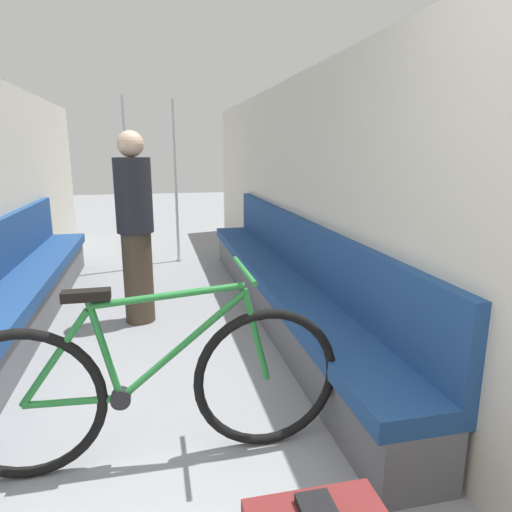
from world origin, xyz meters
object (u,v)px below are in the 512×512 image
object	(u,v)px
bicycle	(151,387)
passenger_standing	(135,227)
bench_seat_row_left	(12,303)
bench_seat_row_right	(281,285)
grab_pole_far	(128,188)
grab_pole_near	(176,185)

from	to	relation	value
bicycle	passenger_standing	xyz separation A→B (m)	(-0.10, 1.88, 0.44)
bench_seat_row_left	bench_seat_row_right	size ratio (longest dim) A/B	1.00
bench_seat_row_left	bicycle	bearing A→B (deg)	-58.47
bench_seat_row_left	bench_seat_row_right	world-z (taller)	same
bench_seat_row_left	grab_pole_far	distance (m)	2.25
grab_pole_near	passenger_standing	distance (m)	2.17
grab_pole_near	passenger_standing	world-z (taller)	grab_pole_near
bench_seat_row_right	passenger_standing	distance (m)	1.33
grab_pole_near	grab_pole_far	distance (m)	0.66
grab_pole_near	grab_pole_far	size ratio (longest dim) A/B	1.00
bench_seat_row_left	bench_seat_row_right	xyz separation A→B (m)	(2.17, 0.00, 0.00)
bench_seat_row_right	bicycle	bearing A→B (deg)	-122.86
bench_seat_row_left	bicycle	size ratio (longest dim) A/B	2.50
bench_seat_row_left	grab_pole_near	world-z (taller)	grab_pole_near
bench_seat_row_right	grab_pole_far	bearing A→B (deg)	124.37
bicycle	grab_pole_near	xyz separation A→B (m)	(0.35, 4.00, 0.62)
bicycle	passenger_standing	distance (m)	1.94
bicycle	bench_seat_row_right	bearing A→B (deg)	43.98
bicycle	grab_pole_near	world-z (taller)	grab_pole_near
bench_seat_row_left	bicycle	distance (m)	2.02
grab_pole_near	bench_seat_row_right	bearing A→B (deg)	-71.50
bench_seat_row_left	passenger_standing	size ratio (longest dim) A/B	2.85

